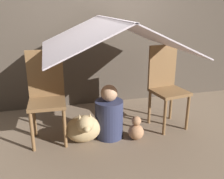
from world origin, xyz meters
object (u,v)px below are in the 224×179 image
object	(u,v)px
person_front	(109,116)
dog	(84,128)
chair_left	(47,93)
chair_right	(166,83)

from	to	relation	value
person_front	dog	bearing A→B (deg)	-166.63
chair_left	chair_right	distance (m)	1.42
chair_left	chair_right	xyz separation A→B (m)	(1.42, -0.00, 0.00)
person_front	dog	distance (m)	0.32
person_front	dog	xyz separation A→B (m)	(-0.30, -0.07, -0.08)
chair_right	chair_left	bearing A→B (deg)	170.98
chair_right	person_front	distance (m)	0.82
chair_left	chair_right	world-z (taller)	same
chair_right	dog	xyz separation A→B (m)	(-1.06, -0.21, -0.36)
person_front	chair_right	bearing A→B (deg)	10.54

